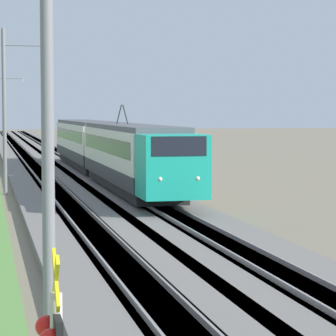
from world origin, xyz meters
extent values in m
cube|color=slate|center=(50.00, 0.00, 0.15)|extent=(240.00, 4.40, 0.30)
cube|color=slate|center=(50.00, -3.87, 0.15)|extent=(240.00, 4.40, 0.30)
cube|color=#4C4238|center=(50.00, 0.00, 0.15)|extent=(240.00, 1.57, 0.30)
cube|color=gray|center=(50.00, 0.53, 0.38)|extent=(240.00, 0.07, 0.15)
cube|color=gray|center=(50.00, -0.53, 0.38)|extent=(240.00, 0.07, 0.15)
cube|color=#4C4238|center=(50.00, -3.87, 0.15)|extent=(240.00, 1.57, 0.30)
cube|color=gray|center=(50.00, -3.33, 0.38)|extent=(240.00, 0.07, 0.15)
cube|color=gray|center=(50.00, -4.40, 0.38)|extent=(240.00, 0.07, 0.15)
cube|color=#19A88E|center=(24.99, -3.87, 2.32)|extent=(2.45, 2.71, 2.63)
cube|color=black|center=(24.62, -3.87, 3.20)|extent=(1.76, 2.26, 0.79)
sphere|color=#F2EAC6|center=(23.82, -3.09, 1.89)|extent=(0.20, 0.20, 0.20)
sphere|color=#F2EAC6|center=(23.82, -4.64, 1.89)|extent=(0.20, 0.20, 0.20)
cube|color=#2D2D33|center=(34.75, -3.87, 1.37)|extent=(17.06, 2.83, 0.74)
cube|color=silver|center=(34.75, -3.87, 2.68)|extent=(17.06, 2.83, 1.90)
cube|color=black|center=(34.75, -3.87, 2.84)|extent=(15.70, 2.85, 0.80)
cube|color=#515156|center=(34.75, -3.87, 3.76)|extent=(17.06, 2.60, 0.25)
cube|color=black|center=(34.75, -3.87, 0.72)|extent=(16.21, 2.40, 0.55)
cylinder|color=black|center=(28.02, -3.33, 0.88)|extent=(0.86, 0.12, 0.86)
cylinder|color=black|center=(28.02, -4.40, 0.88)|extent=(0.86, 0.12, 0.86)
cube|color=#2D2D33|center=(53.64, -3.87, 1.37)|extent=(19.51, 2.83, 0.74)
cube|color=silver|center=(53.64, -3.87, 2.68)|extent=(19.51, 2.83, 1.90)
cube|color=black|center=(53.64, -3.87, 2.84)|extent=(17.95, 2.85, 0.80)
cube|color=#515156|center=(53.64, -3.87, 3.76)|extent=(19.51, 2.60, 0.25)
cube|color=black|center=(53.64, -3.87, 0.72)|extent=(18.54, 2.40, 0.55)
cylinder|color=black|center=(37.31, -3.69, 4.43)|extent=(0.06, 0.33, 1.08)
cylinder|color=black|center=(37.31, -4.04, 4.43)|extent=(0.06, 0.33, 1.08)
cube|color=black|center=(28.02, -3.87, 0.00)|extent=(0.10, 0.10, 0.00)
cube|color=black|center=(-0.21, 3.11, 2.66)|extent=(0.70, 0.06, 0.36)
sphere|color=red|center=(0.02, 3.18, 2.66)|extent=(0.20, 0.20, 0.20)
cube|color=yellow|center=(-0.21, 3.11, 3.13)|extent=(0.49, 0.03, 0.49)
cube|color=yellow|center=(-0.21, 3.11, 3.13)|extent=(0.49, 0.03, 0.49)
cylinder|color=slate|center=(6.59, 2.65, 4.57)|extent=(0.22, 0.22, 9.15)
cylinder|color=slate|center=(37.58, 2.65, 4.55)|extent=(0.22, 0.22, 9.11)
cylinder|color=slate|center=(37.58, 1.45, 8.21)|extent=(0.08, 2.40, 0.08)
cylinder|color=#B2ADA8|center=(37.58, 0.25, 8.01)|extent=(0.10, 0.10, 0.30)
cylinder|color=slate|center=(68.57, 1.45, 7.66)|extent=(0.08, 2.40, 0.08)
cylinder|color=#B2ADA8|center=(68.57, 0.25, 7.46)|extent=(0.10, 0.10, 0.30)
camera|label=1|loc=(-7.05, 3.68, 4.58)|focal=85.00mm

